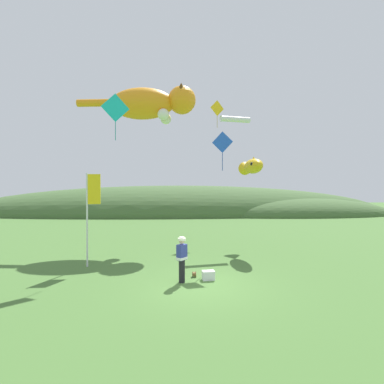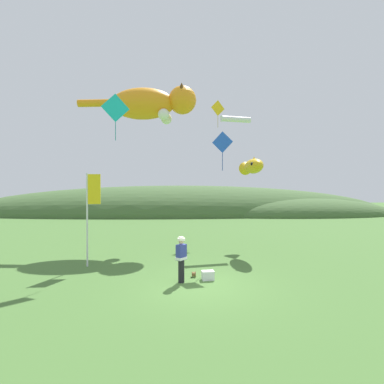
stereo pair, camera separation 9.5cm
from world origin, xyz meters
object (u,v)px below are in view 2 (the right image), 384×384
object	(u,v)px
festival_attendant	(181,258)
kite_diamond_gold	(218,108)
kite_fish_windsock	(252,166)
kite_spool	(194,274)
kite_diamond_teal	(115,108)
festival_banner_pole	(90,205)
picnic_cooler	(208,275)
kite_diamond_blue	(222,143)
kite_giant_cat	(151,104)
kite_tube_streamer	(235,119)

from	to	relation	value
festival_attendant	kite_diamond_gold	bearing A→B (deg)	74.72
kite_fish_windsock	kite_spool	bearing A→B (deg)	-125.67
kite_spool	kite_diamond_teal	size ratio (longest dim) A/B	0.10
festival_attendant	kite_diamond_gold	distance (m)	14.98
festival_attendant	festival_banner_pole	bearing A→B (deg)	147.66
picnic_cooler	festival_attendant	bearing A→B (deg)	-166.89
kite_diamond_blue	kite_diamond_teal	size ratio (longest dim) A/B	0.87
festival_attendant	kite_spool	xyz separation A→B (m)	(0.53, 0.67, -0.84)
festival_banner_pole	kite_giant_cat	xyz separation A→B (m)	(2.39, 6.23, 6.49)
festival_attendant	kite_diamond_blue	world-z (taller)	kite_diamond_blue
kite_fish_windsock	kite_diamond_blue	xyz separation A→B (m)	(-2.19, -2.42, 1.04)
kite_diamond_blue	picnic_cooler	bearing A→B (deg)	-108.66
kite_tube_streamer	kite_diamond_gold	bearing A→B (deg)	99.07
festival_banner_pole	festival_attendant	bearing A→B (deg)	-32.34
kite_giant_cat	kite_diamond_blue	xyz separation A→B (m)	(4.00, -5.23, -3.36)
kite_giant_cat	kite_diamond_blue	bearing A→B (deg)	-52.61
kite_fish_windsock	kite_tube_streamer	xyz separation A→B (m)	(-0.63, 1.85, 3.23)
kite_diamond_teal	kite_fish_windsock	bearing A→B (deg)	19.39
kite_fish_windsock	festival_attendant	bearing A→B (deg)	-126.00
kite_spool	kite_diamond_gold	size ratio (longest dim) A/B	0.11
kite_spool	kite_diamond_blue	size ratio (longest dim) A/B	0.12
kite_fish_windsock	kite_tube_streamer	size ratio (longest dim) A/B	1.55
kite_spool	festival_banner_pole	bearing A→B (deg)	157.23
kite_diamond_gold	kite_fish_windsock	bearing A→B (deg)	-77.59
festival_banner_pole	picnic_cooler	bearing A→B (deg)	-24.54
kite_spool	kite_fish_windsock	size ratio (longest dim) A/B	0.07
kite_fish_windsock	kite_diamond_gold	xyz separation A→B (m)	(-1.22, 5.56, 4.91)
kite_diamond_teal	kite_tube_streamer	bearing A→B (deg)	33.08
picnic_cooler	kite_diamond_teal	xyz separation A→B (m)	(-4.21, 3.15, 7.42)
kite_tube_streamer	kite_diamond_gold	world-z (taller)	kite_diamond_gold
festival_attendant	kite_giant_cat	size ratio (longest dim) A/B	0.22
festival_banner_pole	kite_diamond_gold	world-z (taller)	kite_diamond_gold
festival_banner_pole	kite_spool	bearing A→B (deg)	-22.77
kite_diamond_gold	kite_diamond_teal	xyz separation A→B (m)	(-6.32, -8.22, -2.27)
kite_spool	festival_attendant	bearing A→B (deg)	-128.51
kite_diamond_teal	kite_giant_cat	bearing A→B (deg)	76.05
festival_attendant	kite_fish_windsock	size ratio (longest dim) A/B	0.55
kite_diamond_blue	kite_spool	bearing A→B (deg)	-119.51
kite_giant_cat	kite_tube_streamer	distance (m)	5.76
kite_diamond_blue	kite_giant_cat	bearing A→B (deg)	127.39
festival_banner_pole	kite_tube_streamer	size ratio (longest dim) A/B	2.10
kite_diamond_blue	kite_tube_streamer	bearing A→B (deg)	69.96
picnic_cooler	festival_banner_pole	size ratio (longest dim) A/B	0.12
kite_spool	kite_diamond_gold	distance (m)	14.90
festival_banner_pole	kite_diamond_teal	distance (m)	4.90
kite_giant_cat	kite_diamond_teal	size ratio (longest dim) A/B	3.51
festival_attendant	kite_diamond_gold	xyz separation A→B (m)	(3.18, 11.62, 8.91)
festival_attendant	kite_diamond_blue	distance (m)	6.60
festival_banner_pole	kite_diamond_teal	world-z (taller)	kite_diamond_teal
festival_attendant	kite_giant_cat	xyz separation A→B (m)	(-1.79, 8.87, 8.40)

